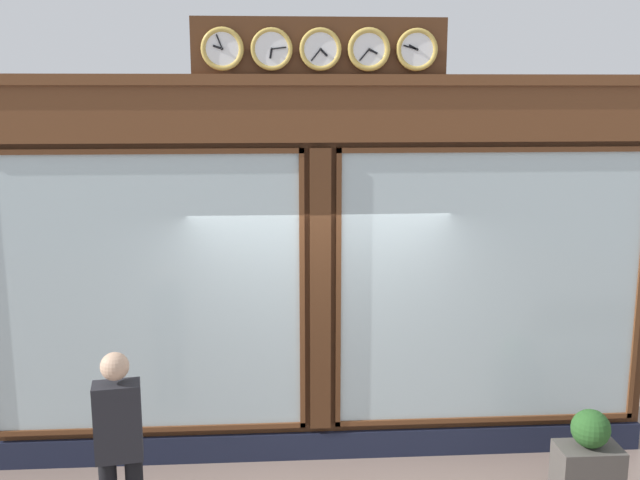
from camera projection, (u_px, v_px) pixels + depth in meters
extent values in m
cube|color=#4C2B16|center=(319.00, 277.00, 7.26)|extent=(6.61, 0.30, 3.69)
cube|color=#191E33|center=(320.00, 445.00, 7.43)|extent=(6.61, 0.08, 0.28)
cube|color=brown|center=(320.00, 114.00, 6.76)|extent=(6.48, 0.08, 0.52)
cube|color=brown|center=(320.00, 80.00, 6.72)|extent=(6.74, 0.20, 0.10)
cube|color=silver|center=(490.00, 289.00, 7.23)|extent=(2.96, 0.02, 2.68)
cube|color=brown|center=(498.00, 150.00, 6.94)|extent=(3.06, 0.04, 0.05)
cube|color=brown|center=(485.00, 419.00, 7.48)|extent=(3.06, 0.04, 0.05)
cube|color=brown|center=(640.00, 287.00, 7.31)|extent=(0.05, 0.04, 2.78)
cube|color=brown|center=(338.00, 292.00, 7.11)|extent=(0.05, 0.04, 2.78)
cube|color=silver|center=(144.00, 295.00, 7.01)|extent=(2.96, 0.02, 2.68)
cube|color=brown|center=(137.00, 151.00, 6.72)|extent=(3.06, 0.04, 0.05)
cube|color=brown|center=(151.00, 429.00, 7.26)|extent=(3.06, 0.04, 0.05)
cube|color=brown|center=(302.00, 293.00, 7.09)|extent=(0.05, 0.04, 2.78)
cube|color=#4C2B16|center=(320.00, 292.00, 7.11)|extent=(0.20, 0.10, 2.78)
cube|color=#4C2B16|center=(320.00, 50.00, 6.71)|extent=(2.34, 0.06, 0.58)
cylinder|color=white|center=(417.00, 50.00, 6.69)|extent=(0.31, 0.02, 0.31)
torus|color=gold|center=(417.00, 50.00, 6.68)|extent=(0.38, 0.04, 0.38)
cube|color=black|center=(413.00, 47.00, 6.67)|extent=(0.08, 0.01, 0.05)
cube|color=black|center=(410.00, 47.00, 6.67)|extent=(0.13, 0.01, 0.05)
sphere|color=black|center=(417.00, 49.00, 6.67)|extent=(0.02, 0.02, 0.02)
cylinder|color=white|center=(369.00, 49.00, 6.66)|extent=(0.31, 0.02, 0.31)
torus|color=gold|center=(369.00, 49.00, 6.65)|extent=(0.39, 0.05, 0.39)
cube|color=black|center=(373.00, 51.00, 6.65)|extent=(0.08, 0.01, 0.05)
cube|color=black|center=(364.00, 55.00, 6.65)|extent=(0.09, 0.01, 0.11)
sphere|color=black|center=(369.00, 49.00, 6.64)|extent=(0.02, 0.02, 0.02)
cylinder|color=white|center=(320.00, 49.00, 6.63)|extent=(0.31, 0.02, 0.31)
torus|color=gold|center=(320.00, 49.00, 6.63)|extent=(0.38, 0.04, 0.38)
cube|color=black|center=(324.00, 53.00, 6.62)|extent=(0.07, 0.01, 0.07)
cube|color=black|center=(316.00, 55.00, 6.62)|extent=(0.09, 0.01, 0.11)
sphere|color=black|center=(321.00, 49.00, 6.61)|extent=(0.02, 0.02, 0.02)
cylinder|color=white|center=(272.00, 49.00, 6.60)|extent=(0.31, 0.02, 0.31)
torus|color=gold|center=(272.00, 49.00, 6.60)|extent=(0.38, 0.04, 0.38)
cube|color=black|center=(271.00, 54.00, 6.59)|extent=(0.03, 0.01, 0.09)
cube|color=black|center=(279.00, 48.00, 6.59)|extent=(0.13, 0.01, 0.03)
sphere|color=black|center=(272.00, 49.00, 6.58)|extent=(0.02, 0.02, 0.02)
cylinder|color=white|center=(222.00, 49.00, 6.57)|extent=(0.31, 0.02, 0.31)
torus|color=gold|center=(222.00, 49.00, 6.57)|extent=(0.38, 0.05, 0.38)
cube|color=black|center=(218.00, 47.00, 6.55)|extent=(0.09, 0.01, 0.04)
cube|color=black|center=(219.00, 42.00, 6.54)|extent=(0.06, 0.01, 0.13)
sphere|color=black|center=(222.00, 49.00, 6.55)|extent=(0.02, 0.02, 0.02)
cube|color=#232328|center=(118.00, 421.00, 5.71)|extent=(0.39, 0.27, 0.62)
sphere|color=tan|center=(115.00, 366.00, 5.62)|extent=(0.22, 0.22, 0.22)
cube|color=#4C4742|center=(587.00, 475.00, 6.57)|extent=(0.56, 0.36, 0.56)
sphere|color=#285623|center=(591.00, 429.00, 6.48)|extent=(0.34, 0.34, 0.34)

